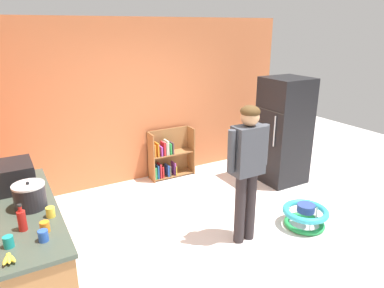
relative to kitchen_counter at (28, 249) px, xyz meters
The scene contains 15 objects.
ground_plane 2.26m from the kitchen_counter, ahead, with size 12.00×12.00×0.00m, color silver.
back_wall 3.14m from the kitchen_counter, 43.11° to the left, with size 5.20×0.06×2.70m, color #C46A3F.
kitchen_counter is the anchor object (origin of this frame).
refrigerator 4.17m from the kitchen_counter, 10.62° to the left, with size 0.73×0.68×1.78m.
bookshelf 3.08m from the kitchen_counter, 37.36° to the left, with size 0.80×0.28×0.85m.
standing_person 2.51m from the kitchen_counter, ahead, with size 0.57×0.23×1.72m.
baby_walker 3.37m from the kitchen_counter, ahead, with size 0.60×0.60×0.32m.
microwave 0.80m from the kitchen_counter, 89.08° to the left, with size 0.37×0.48×0.28m.
crock_pot 0.58m from the kitchen_counter, 12.32° to the right, with size 0.30×0.30×0.27m.
banana_bunch 0.96m from the kitchen_counter, 100.01° to the right, with size 0.12×0.16×0.04m.
ketchup_bottle 0.69m from the kitchen_counter, 91.72° to the right, with size 0.07×0.07×0.25m.
yellow_cup 0.62m from the kitchen_counter, 52.11° to the right, with size 0.08×0.08×0.10m, color yellow.
blue_cup 0.84m from the kitchen_counter, 80.10° to the right, with size 0.08×0.08×0.10m, color blue.
orange_cup 0.74m from the kitchen_counter, 74.50° to the right, with size 0.08×0.08×0.10m, color orange.
teal_cup 0.81m from the kitchen_counter, 102.13° to the right, with size 0.08×0.08×0.10m, color teal.
Camera 1 is at (-2.24, -3.14, 2.56)m, focal length 32.99 mm.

